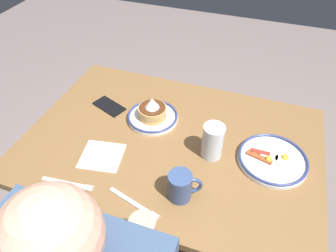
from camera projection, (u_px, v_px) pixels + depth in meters
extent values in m
plane|color=#6E615E|center=(170.00, 232.00, 1.69)|extent=(6.00, 6.00, 0.00)
cube|color=brown|center=(171.00, 143.00, 1.21)|extent=(1.14, 0.79, 0.03)
cylinder|color=brown|center=(280.00, 175.00, 1.55)|extent=(0.05, 0.05, 0.69)
cylinder|color=brown|center=(110.00, 131.00, 1.78)|extent=(0.05, 0.05, 0.69)
cylinder|color=brown|center=(46.00, 220.00, 1.36)|extent=(0.05, 0.05, 0.69)
cylinder|color=white|center=(272.00, 160.00, 1.11)|extent=(0.25, 0.25, 0.01)
torus|color=navy|center=(273.00, 158.00, 1.10)|extent=(0.25, 0.25, 0.01)
cylinder|color=white|center=(285.00, 161.00, 1.10)|extent=(0.07, 0.07, 0.01)
sphere|color=yellow|center=(285.00, 157.00, 1.10)|extent=(0.03, 0.03, 0.03)
cylinder|color=white|center=(269.00, 156.00, 1.11)|extent=(0.06, 0.06, 0.01)
sphere|color=yellow|center=(269.00, 159.00, 1.09)|extent=(0.02, 0.02, 0.02)
cube|color=maroon|center=(260.00, 152.00, 1.12)|extent=(0.07, 0.02, 0.01)
cube|color=#A54421|center=(259.00, 157.00, 1.11)|extent=(0.10, 0.04, 0.01)
cylinder|color=silver|center=(153.00, 118.00, 1.28)|extent=(0.21, 0.21, 0.01)
torus|color=navy|center=(153.00, 116.00, 1.28)|extent=(0.21, 0.21, 0.01)
cylinder|color=#DB954F|center=(153.00, 115.00, 1.28)|extent=(0.12, 0.12, 0.01)
cylinder|color=tan|center=(153.00, 113.00, 1.27)|extent=(0.11, 0.11, 0.01)
cylinder|color=tan|center=(152.00, 111.00, 1.26)|extent=(0.12, 0.12, 0.01)
cylinder|color=tan|center=(152.00, 109.00, 1.25)|extent=(0.12, 0.12, 0.01)
cylinder|color=#4C2814|center=(152.00, 107.00, 1.25)|extent=(0.11, 0.11, 0.00)
cone|color=white|center=(152.00, 103.00, 1.23)|extent=(0.06, 0.06, 0.04)
cylinder|color=#334772|center=(180.00, 186.00, 0.97)|extent=(0.08, 0.08, 0.10)
torus|color=#334772|center=(192.00, 186.00, 0.97)|extent=(0.07, 0.04, 0.07)
cylinder|color=brown|center=(180.00, 180.00, 0.95)|extent=(0.07, 0.07, 0.01)
cylinder|color=silver|center=(213.00, 141.00, 1.10)|extent=(0.08, 0.08, 0.14)
cylinder|color=black|center=(212.00, 145.00, 1.11)|extent=(0.07, 0.07, 0.09)
cube|color=black|center=(109.00, 106.00, 1.35)|extent=(0.16, 0.12, 0.01)
cube|color=white|center=(102.00, 156.00, 1.13)|extent=(0.17, 0.16, 0.00)
cube|color=silver|center=(67.00, 183.00, 1.04)|extent=(0.18, 0.03, 0.01)
cube|color=silver|center=(88.00, 190.00, 1.02)|extent=(0.03, 0.01, 0.00)
cube|color=silver|center=(89.00, 189.00, 1.02)|extent=(0.03, 0.01, 0.00)
cube|color=silver|center=(89.00, 187.00, 1.03)|extent=(0.03, 0.01, 0.00)
cube|color=silver|center=(90.00, 186.00, 1.03)|extent=(0.03, 0.01, 0.00)
cube|color=silver|center=(133.00, 203.00, 0.98)|extent=(0.19, 0.06, 0.01)
cube|color=silver|center=(153.00, 218.00, 0.94)|extent=(0.03, 0.01, 0.00)
cube|color=silver|center=(154.00, 217.00, 0.95)|extent=(0.03, 0.01, 0.00)
cube|color=silver|center=(155.00, 216.00, 0.95)|extent=(0.03, 0.01, 0.00)
cube|color=silver|center=(156.00, 214.00, 0.95)|extent=(0.03, 0.01, 0.00)
sphere|color=#E1A082|center=(50.00, 236.00, 0.51)|extent=(0.18, 0.18, 0.18)
cylinder|color=tan|center=(145.00, 246.00, 0.84)|extent=(0.07, 0.07, 0.26)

